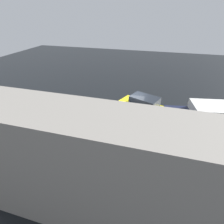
{
  "coord_description": "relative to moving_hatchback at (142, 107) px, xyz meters",
  "views": [
    {
      "loc": [
        -2.28,
        13.55,
        8.53
      ],
      "look_at": [
        1.23,
        1.1,
        0.9
      ],
      "focal_mm": 28.0,
      "sensor_mm": 36.0,
      "label": 1
    }
  ],
  "objects": [
    {
      "name": "delivery_truck",
      "position": [
        -4.85,
        1.36,
        0.35
      ],
      "size": [
        5.66,
        3.03,
        2.6
      ],
      "color": "#191E38",
      "rests_on": "ground"
    },
    {
      "name": "metal_railing",
      "position": [
        0.02,
        5.35,
        -0.31
      ],
      "size": [
        8.76,
        0.04,
        1.05
      ],
      "color": "#B7BABF",
      "rests_on": "ground"
    },
    {
      "name": "pedestrian",
      "position": [
        6.11,
        2.75,
        -0.34
      ],
      "size": [
        0.27,
        0.57,
        1.22
      ],
      "color": "silver",
      "rests_on": "ground"
    },
    {
      "name": "moving_hatchback",
      "position": [
        0.0,
        0.0,
        0.0
      ],
      "size": [
        4.25,
        3.04,
        2.06
      ],
      "color": "yellow",
      "rests_on": "ground"
    },
    {
      "name": "building_block",
      "position": [
        0.47,
        9.38,
        1.77
      ],
      "size": [
        11.04,
        2.4,
        5.58
      ],
      "primitive_type": "cube",
      "color": "gray",
      "rests_on": "ground"
    },
    {
      "name": "sign_post",
      "position": [
        5.52,
        4.09,
        0.55
      ],
      "size": [
        0.07,
        0.44,
        2.4
      ],
      "color": "#4C4C51",
      "rests_on": "ground"
    },
    {
      "name": "puddle_patch",
      "position": [
        1.02,
        -0.37,
        -1.02
      ],
      "size": [
        4.17,
        4.17,
        0.01
      ],
      "primitive_type": "cylinder",
      "color": "black",
      "rests_on": "ground"
    },
    {
      "name": "fire_hydrant",
      "position": [
        5.09,
        2.83,
        -0.63
      ],
      "size": [
        0.42,
        0.31,
        0.8
      ],
      "color": "#197A2D",
      "rests_on": "ground"
    },
    {
      "name": "ground_plane",
      "position": [
        1.13,
        0.3,
        -1.03
      ],
      "size": [
        60.0,
        60.0,
        0.0
      ],
      "primitive_type": "plane",
      "color": "black"
    },
    {
      "name": "kerb_strip",
      "position": [
        1.13,
        4.5,
        -1.01
      ],
      "size": [
        24.0,
        3.2,
        0.04
      ],
      "primitive_type": "cube",
      "color": "gray",
      "rests_on": "ground"
    }
  ]
}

